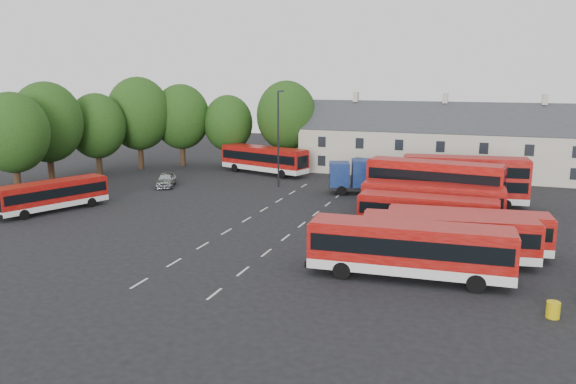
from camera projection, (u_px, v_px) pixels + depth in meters
name	position (u px, v px, depth m)	size (l,w,h in m)	color
ground	(237.00, 225.00, 46.43)	(140.00, 140.00, 0.00)	black
lane_markings	(274.00, 222.00, 47.45)	(5.15, 33.80, 0.01)	beige
treeline	(149.00, 120.00, 69.71)	(29.92, 32.59, 12.01)	black
terrace_houses	(443.00, 144.00, 68.74)	(35.70, 7.13, 10.06)	beige
bus_row_a	(409.00, 246.00, 33.89)	(12.27, 3.47, 3.43)	silver
bus_row_b	(449.00, 235.00, 36.80)	(11.44, 4.13, 3.16)	silver
bus_row_c	(467.00, 229.00, 38.60)	(11.03, 3.56, 3.06)	silver
bus_row_d	(427.00, 211.00, 43.62)	(10.65, 2.70, 3.00)	silver
bus_row_e	(432.00, 199.00, 47.04)	(11.65, 2.99, 3.27)	silver
bus_dd_south	(434.00, 185.00, 49.46)	(11.90, 4.09, 4.78)	silver
bus_dd_north	(464.00, 178.00, 52.93)	(11.65, 3.96, 4.68)	silver
bus_west	(53.00, 193.00, 50.86)	(5.73, 9.98, 2.79)	silver
bus_north	(264.00, 158.00, 70.21)	(12.21, 6.20, 3.38)	silver
box_truck	(370.00, 175.00, 58.44)	(8.59, 4.85, 3.59)	black
silver_car	(166.00, 180.00, 62.39)	(1.82, 4.52, 1.54)	#A3A5AA
grit_bin	(553.00, 310.00, 28.69)	(0.68, 0.68, 0.86)	#C5AA0B
lamppost	(278.00, 136.00, 61.19)	(0.73, 0.32, 10.60)	black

